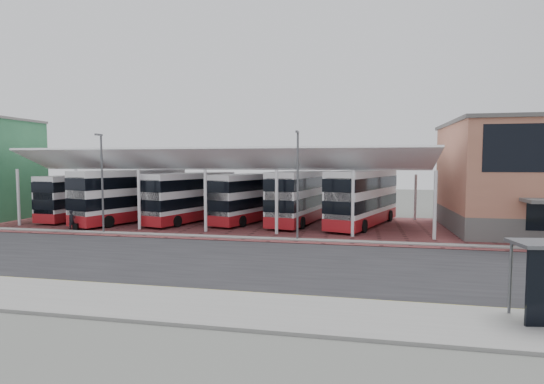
# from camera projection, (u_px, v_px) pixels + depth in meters

# --- Properties ---
(ground) EXTENTS (140.00, 140.00, 0.00)m
(ground) POSITION_uv_depth(u_px,v_px,m) (250.00, 258.00, 25.72)
(ground) COLOR #51534E
(road) EXTENTS (120.00, 14.00, 0.02)m
(road) POSITION_uv_depth(u_px,v_px,m) (246.00, 262.00, 24.75)
(road) COLOR black
(road) RESTS_ON ground
(forecourt) EXTENTS (72.00, 16.00, 0.06)m
(forecourt) POSITION_uv_depth(u_px,v_px,m) (308.00, 227.00, 38.03)
(forecourt) COLOR brown
(forecourt) RESTS_ON ground
(sidewalk) EXTENTS (120.00, 4.00, 0.14)m
(sidewalk) POSITION_uv_depth(u_px,v_px,m) (194.00, 306.00, 16.92)
(sidewalk) COLOR slate
(sidewalk) RESTS_ON ground
(north_kerb) EXTENTS (120.00, 0.80, 0.14)m
(north_kerb) POSITION_uv_depth(u_px,v_px,m) (271.00, 239.00, 31.78)
(north_kerb) COLOR slate
(north_kerb) RESTS_ON ground
(yellow_line_near) EXTENTS (120.00, 0.12, 0.01)m
(yellow_line_near) POSITION_uv_depth(u_px,v_px,m) (211.00, 292.00, 18.88)
(yellow_line_near) COLOR #F7EC02
(yellow_line_near) RESTS_ON road
(yellow_line_far) EXTENTS (120.00, 0.12, 0.01)m
(yellow_line_far) POSITION_uv_depth(u_px,v_px,m) (213.00, 290.00, 19.17)
(yellow_line_far) COLOR #F7EC02
(yellow_line_far) RESTS_ON road
(canopy) EXTENTS (37.00, 11.63, 7.07)m
(canopy) POSITION_uv_depth(u_px,v_px,m) (225.00, 162.00, 40.14)
(canopy) COLOR white
(canopy) RESTS_ON ground
(lamp_west) EXTENTS (0.16, 0.90, 8.07)m
(lamp_west) POSITION_uv_depth(u_px,v_px,m) (102.00, 180.00, 34.33)
(lamp_west) COLOR #535459
(lamp_west) RESTS_ON ground
(lamp_east) EXTENTS (0.16, 0.90, 8.07)m
(lamp_east) POSITION_uv_depth(u_px,v_px,m) (298.00, 182.00, 31.16)
(lamp_east) COLOR #535459
(lamp_east) RESTS_ON ground
(bus_0) EXTENTS (3.39, 10.98, 4.45)m
(bus_0) POSITION_uv_depth(u_px,v_px,m) (85.00, 197.00, 43.37)
(bus_0) COLOR white
(bus_0) RESTS_ON forecourt
(bus_1) EXTENTS (6.60, 12.32, 4.98)m
(bus_1) POSITION_uv_depth(u_px,v_px,m) (132.00, 196.00, 40.99)
(bus_1) COLOR white
(bus_1) RESTS_ON forecourt
(bus_2) EXTENTS (5.76, 11.72, 4.71)m
(bus_2) POSITION_uv_depth(u_px,v_px,m) (191.00, 197.00, 41.21)
(bus_2) COLOR white
(bus_2) RESTS_ON forecourt
(bus_3) EXTENTS (5.91, 11.52, 4.64)m
(bus_3) POSITION_uv_depth(u_px,v_px,m) (251.00, 198.00, 41.18)
(bus_3) COLOR white
(bus_3) RESTS_ON forecourt
(bus_4) EXTENTS (4.95, 12.22, 4.91)m
(bus_4) POSITION_uv_depth(u_px,v_px,m) (301.00, 197.00, 40.28)
(bus_4) COLOR white
(bus_4) RESTS_ON forecourt
(bus_5) EXTENTS (6.65, 12.37, 5.00)m
(bus_5) POSITION_uv_depth(u_px,v_px,m) (363.00, 198.00, 38.43)
(bus_5) COLOR white
(bus_5) RESTS_ON forecourt
(pedestrian) EXTENTS (0.53, 0.69, 1.71)m
(pedestrian) POSITION_uv_depth(u_px,v_px,m) (72.00, 220.00, 35.71)
(pedestrian) COLOR black
(pedestrian) RESTS_ON forecourt
(suitcase) EXTENTS (0.34, 0.24, 0.59)m
(suitcase) POSITION_uv_depth(u_px,v_px,m) (76.00, 227.00, 35.76)
(suitcase) COLOR black
(suitcase) RESTS_ON forecourt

